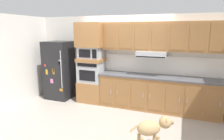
# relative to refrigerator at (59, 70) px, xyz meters

# --- Properties ---
(ground_plane) EXTENTS (9.60, 9.60, 0.00)m
(ground_plane) POSITION_rel_refrigerator_xyz_m (2.02, -0.68, -0.88)
(ground_plane) COLOR #9E9389
(back_kitchen_wall) EXTENTS (6.20, 0.12, 2.50)m
(back_kitchen_wall) POSITION_rel_refrigerator_xyz_m (2.02, 0.43, 0.37)
(back_kitchen_wall) COLOR silver
(back_kitchen_wall) RESTS_ON ground
(side_panel_left) EXTENTS (0.12, 7.10, 2.50)m
(side_panel_left) POSITION_rel_refrigerator_xyz_m (-0.78, -0.68, 0.37)
(side_panel_left) COLOR silver
(side_panel_left) RESTS_ON ground
(refrigerator) EXTENTS (0.76, 0.73, 1.76)m
(refrigerator) POSITION_rel_refrigerator_xyz_m (0.00, 0.00, 0.00)
(refrigerator) COLOR black
(refrigerator) RESTS_ON ground
(oven_base_cabinet) EXTENTS (0.74, 0.62, 0.60)m
(oven_base_cabinet) POSITION_rel_refrigerator_xyz_m (1.08, 0.07, -0.58)
(oven_base_cabinet) COLOR #996638
(oven_base_cabinet) RESTS_ON ground
(built_in_oven) EXTENTS (0.70, 0.62, 0.60)m
(built_in_oven) POSITION_rel_refrigerator_xyz_m (1.08, 0.07, 0.02)
(built_in_oven) COLOR #A8AAAF
(built_in_oven) RESTS_ON oven_base_cabinet
(appliance_mid_shelf) EXTENTS (0.74, 0.62, 0.10)m
(appliance_mid_shelf) POSITION_rel_refrigerator_xyz_m (1.08, 0.07, 0.37)
(appliance_mid_shelf) COLOR #996638
(appliance_mid_shelf) RESTS_ON built_in_oven
(microwave) EXTENTS (0.64, 0.54, 0.32)m
(microwave) POSITION_rel_refrigerator_xyz_m (1.08, 0.07, 0.58)
(microwave) COLOR #A8AAAF
(microwave) RESTS_ON appliance_mid_shelf
(appliance_upper_cabinet) EXTENTS (0.74, 0.62, 0.68)m
(appliance_upper_cabinet) POSITION_rel_refrigerator_xyz_m (1.08, 0.07, 1.08)
(appliance_upper_cabinet) COLOR #996638
(appliance_upper_cabinet) RESTS_ON microwave
(lower_cabinet_run) EXTENTS (3.06, 0.63, 0.88)m
(lower_cabinet_run) POSITION_rel_refrigerator_xyz_m (2.98, 0.07, -0.44)
(lower_cabinet_run) COLOR #996638
(lower_cabinet_run) RESTS_ON ground
(countertop_slab) EXTENTS (3.10, 0.64, 0.04)m
(countertop_slab) POSITION_rel_refrigerator_xyz_m (2.98, 0.07, 0.02)
(countertop_slab) COLOR #4C4C51
(countertop_slab) RESTS_ON lower_cabinet_run
(backsplash_panel) EXTENTS (3.10, 0.02, 0.50)m
(backsplash_panel) POSITION_rel_refrigerator_xyz_m (2.98, 0.36, 0.29)
(backsplash_panel) COLOR white
(backsplash_panel) RESTS_ON countertop_slab
(upper_cabinet_with_hood) EXTENTS (3.06, 0.48, 0.88)m
(upper_cabinet_with_hood) POSITION_rel_refrigerator_xyz_m (2.97, 0.19, 1.02)
(upper_cabinet_with_hood) COLOR #996638
(upper_cabinet_with_hood) RESTS_ON backsplash_panel
(screwdriver) EXTENTS (0.16, 0.15, 0.03)m
(screwdriver) POSITION_rel_refrigerator_xyz_m (2.16, 0.11, 0.05)
(screwdriver) COLOR blue
(screwdriver) RESTS_ON countertop_slab
(dog) EXTENTS (0.72, 0.50, 0.65)m
(dog) POSITION_rel_refrigerator_xyz_m (3.16, -1.82, -0.44)
(dog) COLOR tan
(dog) RESTS_ON ground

